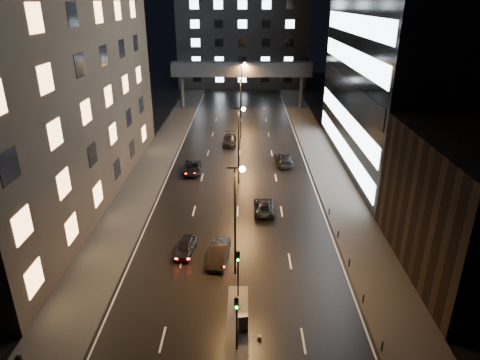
{
  "coord_description": "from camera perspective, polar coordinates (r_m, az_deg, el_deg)",
  "views": [
    {
      "loc": [
        0.8,
        -23.45,
        22.3
      ],
      "look_at": [
        0.27,
        19.7,
        4.0
      ],
      "focal_mm": 32.0,
      "sensor_mm": 36.0,
      "label": 1
    }
  ],
  "objects": [
    {
      "name": "ground",
      "position": [
        67.26,
        -0.02,
        3.62
      ],
      "size": [
        160.0,
        160.0,
        0.0
      ],
      "primitive_type": "plane",
      "color": "black",
      "rests_on": "ground"
    },
    {
      "name": "sidewalk_left",
      "position": [
        63.93,
        -11.36,
        2.17
      ],
      "size": [
        5.0,
        110.0,
        0.15
      ],
      "primitive_type": "cube",
      "color": "#383533",
      "rests_on": "ground"
    },
    {
      "name": "sidewalk_right",
      "position": [
        63.62,
        11.26,
        2.07
      ],
      "size": [
        5.0,
        110.0,
        0.15
      ],
      "primitive_type": "cube",
      "color": "#383533",
      "rests_on": "ground"
    },
    {
      "name": "building_left",
      "position": [
        52.91,
        -26.87,
        18.19
      ],
      "size": [
        15.0,
        48.0,
        40.0
      ],
      "primitive_type": "cube",
      "color": "#2D2319",
      "rests_on": "ground"
    },
    {
      "name": "building_right_low",
      "position": [
        41.08,
        28.55,
        -3.39
      ],
      "size": [
        10.0,
        18.0,
        12.0
      ],
      "primitive_type": "cube",
      "color": "black",
      "rests_on": "ground"
    },
    {
      "name": "building_far",
      "position": [
        121.85,
        0.34,
        18.37
      ],
      "size": [
        34.0,
        14.0,
        25.0
      ],
      "primitive_type": "cube",
      "color": "#333335",
      "rests_on": "ground"
    },
    {
      "name": "skybridge",
      "position": [
        94.49,
        0.22,
        14.49
      ],
      "size": [
        30.0,
        3.0,
        10.0
      ],
      "color": "#333335",
      "rests_on": "ground"
    },
    {
      "name": "median_island",
      "position": [
        33.79,
        -0.33,
        -18.14
      ],
      "size": [
        1.6,
        8.0,
        0.15
      ],
      "primitive_type": "cube",
      "color": "#383533",
      "rests_on": "ground"
    },
    {
      "name": "traffic_signal_near",
      "position": [
        33.91,
        -0.27,
        -11.52
      ],
      "size": [
        0.28,
        0.34,
        4.4
      ],
      "color": "black",
      "rests_on": "median_island"
    },
    {
      "name": "traffic_signal_far",
      "position": [
        29.54,
        -0.46,
        -17.57
      ],
      "size": [
        0.28,
        0.34,
        4.4
      ],
      "color": "black",
      "rests_on": "median_island"
    },
    {
      "name": "bollard_row",
      "position": [
        38.25,
        15.18,
        -12.79
      ],
      "size": [
        0.12,
        25.12,
        0.9
      ],
      "color": "black",
      "rests_on": "ground"
    },
    {
      "name": "streetlight_near",
      "position": [
        35.2,
        -0.41,
        -3.69
      ],
      "size": [
        1.45,
        0.5,
        10.15
      ],
      "color": "black",
      "rests_on": "ground"
    },
    {
      "name": "streetlight_mid_a",
      "position": [
        53.83,
        -0.01,
        5.91
      ],
      "size": [
        1.45,
        0.5,
        10.15
      ],
      "color": "black",
      "rests_on": "ground"
    },
    {
      "name": "streetlight_mid_b",
      "position": [
        73.18,
        0.19,
        10.51
      ],
      "size": [
        1.45,
        0.5,
        10.15
      ],
      "color": "black",
      "rests_on": "ground"
    },
    {
      "name": "streetlight_far",
      "position": [
        92.81,
        0.31,
        13.18
      ],
      "size": [
        1.45,
        0.5,
        10.15
      ],
      "color": "black",
      "rests_on": "ground"
    },
    {
      "name": "car_away_a",
      "position": [
        41.26,
        -7.29,
        -8.83
      ],
      "size": [
        2.12,
        4.17,
        1.36
      ],
      "primitive_type": "imported",
      "rotation": [
        0.0,
        0.0,
        -0.13
      ],
      "color": "black",
      "rests_on": "ground"
    },
    {
      "name": "car_away_b",
      "position": [
        39.88,
        -2.89,
        -9.72
      ],
      "size": [
        2.16,
        4.84,
        1.55
      ],
      "primitive_type": "imported",
      "rotation": [
        0.0,
        0.0,
        -0.11
      ],
      "color": "black",
      "rests_on": "ground"
    },
    {
      "name": "car_away_c",
      "position": [
        59.64,
        -6.42,
        1.61
      ],
      "size": [
        2.75,
        5.28,
        1.42
      ],
      "primitive_type": "imported",
      "rotation": [
        0.0,
        0.0,
        0.08
      ],
      "color": "black",
      "rests_on": "ground"
    },
    {
      "name": "car_away_d",
      "position": [
        71.18,
        -1.39,
        5.37
      ],
      "size": [
        2.2,
        5.32,
        1.54
      ],
      "primitive_type": "imported",
      "rotation": [
        0.0,
        0.0,
        -0.01
      ],
      "color": "black",
      "rests_on": "ground"
    },
    {
      "name": "car_toward_a",
      "position": [
        48.45,
        3.22,
        -3.57
      ],
      "size": [
        2.27,
        4.85,
        1.34
      ],
      "primitive_type": "imported",
      "rotation": [
        0.0,
        0.0,
        3.13
      ],
      "color": "black",
      "rests_on": "ground"
    },
    {
      "name": "car_toward_b",
      "position": [
        62.61,
        5.87,
        2.78
      ],
      "size": [
        2.57,
        5.69,
        1.62
      ],
      "primitive_type": "imported",
      "rotation": [
        0.0,
        0.0,
        3.2
      ],
      "color": "black",
      "rests_on": "ground"
    },
    {
      "name": "utility_cabinet",
      "position": [
        32.41,
        0.37,
        -18.49
      ],
      "size": [
        0.78,
        0.55,
        1.38
      ],
      "primitive_type": "cube",
      "rotation": [
        0.0,
        0.0,
        0.16
      ],
      "color": "#474648",
      "rests_on": "median_island"
    },
    {
      "name": "cone_b",
      "position": [
        32.26,
        2.62,
        -20.18
      ],
      "size": [
        0.37,
        0.37,
        0.49
      ],
      "primitive_type": "cone",
      "rotation": [
        0.0,
        0.0,
        0.12
      ],
      "color": "#FF380D",
      "rests_on": "ground"
    }
  ]
}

